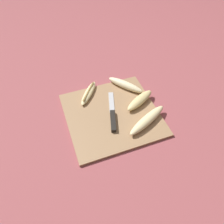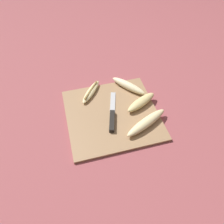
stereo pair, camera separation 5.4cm
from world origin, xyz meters
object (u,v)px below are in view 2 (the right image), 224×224
Objects in this scene: knife at (112,117)px; banana_soft_right at (146,122)px; banana_spotted_left at (141,102)px; banana_pale_long at (128,86)px; banana_ripe_center at (91,92)px.

knife is 0.14m from banana_soft_right.
banana_soft_right is at bearing -99.02° from banana_spotted_left.
banana_spotted_left is at bearing -78.49° from banana_pale_long.
banana_spotted_left is at bearing 33.60° from knife.
knife is 1.51× the size of banana_ripe_center.
banana_soft_right is at bearing -88.59° from banana_pale_long.
knife is at bearing -127.48° from banana_pale_long.
banana_spotted_left is 0.11m from banana_soft_right.
banana_soft_right is at bearing -11.43° from knife.
banana_ripe_center is at bearing 147.31° from banana_spotted_left.
banana_pale_long reaches higher than knife.
banana_ripe_center is at bearing 127.24° from banana_soft_right.
banana_pale_long reaches higher than banana_ripe_center.
banana_pale_long is (0.18, -0.01, 0.01)m from banana_ripe_center.
banana_soft_right is (-0.02, -0.11, 0.00)m from banana_spotted_left.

